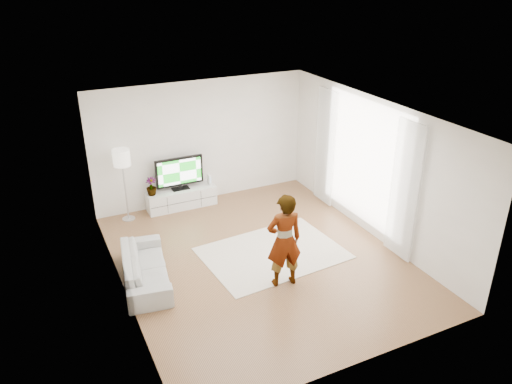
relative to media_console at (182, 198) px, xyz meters
name	(u,v)px	position (x,y,z in m)	size (l,w,h in m)	color
floor	(260,259)	(0.63, -2.76, -0.22)	(6.00, 6.00, 0.00)	#9A7045
ceiling	(260,115)	(0.63, -2.76, 2.58)	(6.00, 6.00, 0.00)	white
wall_left	(117,221)	(-1.87, -2.76, 1.18)	(0.02, 6.00, 2.80)	white
wall_right	(374,169)	(3.13, -2.76, 1.18)	(0.02, 6.00, 2.80)	white
wall_back	(202,142)	(0.63, 0.24, 1.18)	(5.00, 0.02, 2.80)	white
wall_front	(363,281)	(0.63, -5.76, 1.18)	(5.00, 0.02, 2.80)	white
window	(364,162)	(3.11, -2.46, 1.23)	(0.01, 2.60, 2.50)	white
curtain_near	(404,191)	(3.03, -3.76, 1.13)	(0.04, 0.70, 2.60)	white
curtain_far	(325,147)	(3.03, -1.16, 1.13)	(0.04, 0.70, 2.60)	white
media_console	(182,198)	(0.00, 0.00, 0.00)	(1.56, 0.44, 0.44)	white
television	(179,172)	(0.00, 0.03, 0.63)	(1.08, 0.21, 0.75)	black
game_console	(209,179)	(0.68, 0.00, 0.34)	(0.06, 0.17, 0.23)	white
potted_plant	(151,186)	(-0.66, 0.00, 0.42)	(0.23, 0.23, 0.41)	#3F7238
rug	(273,253)	(0.95, -2.68, -0.21)	(2.59, 1.86, 0.01)	beige
player	(284,241)	(0.66, -3.63, 0.64)	(0.62, 0.41, 1.69)	#334772
sofa	(145,267)	(-1.47, -2.51, 0.05)	(1.86, 0.73, 0.54)	#B3B4AF
floor_lamp	(122,161)	(-1.24, -0.06, 1.14)	(0.36, 0.36, 1.60)	silver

